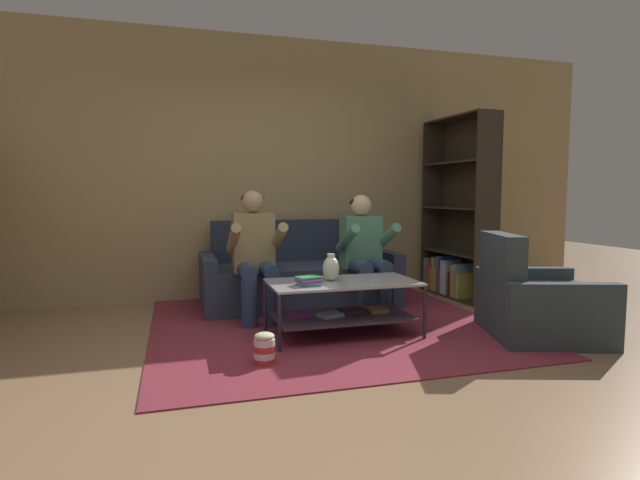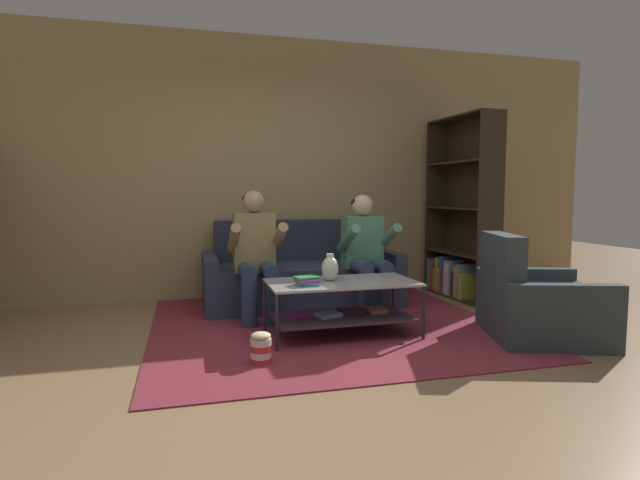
% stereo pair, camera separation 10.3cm
% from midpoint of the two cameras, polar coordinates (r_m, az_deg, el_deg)
% --- Properties ---
extents(ground, '(16.80, 16.80, 0.00)m').
position_cam_midpoint_polar(ground, '(3.51, 0.51, -14.09)').
color(ground, '#9C7754').
extents(back_partition, '(8.40, 0.12, 2.90)m').
position_cam_midpoint_polar(back_partition, '(5.73, -6.15, 8.11)').
color(back_partition, tan).
rests_on(back_partition, ground).
extents(couch, '(2.00, 0.92, 0.88)m').
position_cam_midpoint_polar(couch, '(5.30, -1.74, -4.24)').
color(couch, '#2F394D').
rests_on(couch, ground).
extents(person_seated_left, '(0.50, 0.58, 1.20)m').
position_cam_midpoint_polar(person_seated_left, '(4.62, -6.72, -1.11)').
color(person_seated_left, navy).
rests_on(person_seated_left, ground).
extents(person_seated_right, '(0.50, 0.58, 1.16)m').
position_cam_midpoint_polar(person_seated_right, '(4.89, 5.89, -0.97)').
color(person_seated_right, '#324762').
rests_on(person_seated_right, ground).
extents(coffee_table, '(1.21, 0.63, 0.45)m').
position_cam_midpoint_polar(coffee_table, '(4.13, 3.23, -6.88)').
color(coffee_table, '#B7B7BB').
rests_on(coffee_table, ground).
extents(area_rug, '(3.00, 3.21, 0.01)m').
position_cam_midpoint_polar(area_rug, '(4.65, 0.84, -9.15)').
color(area_rug, maroon).
rests_on(area_rug, ground).
extents(vase, '(0.14, 0.14, 0.22)m').
position_cam_midpoint_polar(vase, '(4.10, 1.88, -3.23)').
color(vase, silver).
rests_on(vase, coffee_table).
extents(book_stack, '(0.20, 0.19, 0.07)m').
position_cam_midpoint_polar(book_stack, '(3.90, -0.72, -4.71)').
color(book_stack, teal).
rests_on(book_stack, coffee_table).
extents(bookshelf, '(0.36, 1.06, 2.01)m').
position_cam_midpoint_polar(bookshelf, '(5.87, 16.37, 0.92)').
color(bookshelf, '#2F271C').
rests_on(bookshelf, ground).
extents(armchair, '(1.07, 1.11, 0.84)m').
position_cam_midpoint_polar(armchair, '(4.45, 24.23, -6.76)').
color(armchair, '#313E43').
rests_on(armchair, ground).
extents(popcorn_tub, '(0.15, 0.15, 0.22)m').
position_cam_midpoint_polar(popcorn_tub, '(3.52, -5.91, -12.17)').
color(popcorn_tub, red).
rests_on(popcorn_tub, ground).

